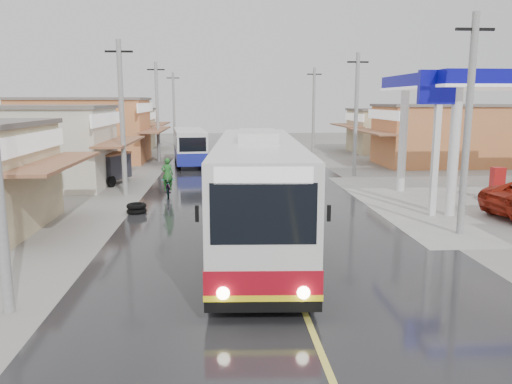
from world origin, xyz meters
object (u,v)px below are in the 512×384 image
cyclist (168,184)px  tricycle_near (111,166)px  tyre_stack (137,208)px  second_bus (190,146)px  coach_bus (257,192)px

cyclist → tricycle_near: bearing=123.2°
tyre_stack → second_bus: bearing=85.4°
coach_bus → cyclist: bearing=116.6°
coach_bus → tyre_stack: 7.54m
cyclist → tricycle_near: 5.87m
coach_bus → tricycle_near: size_ratio=4.46×
cyclist → tyre_stack: size_ratio=2.34×
second_bus → tyre_stack: bearing=-101.0°
coach_bus → tricycle_near: 15.68m
tricycle_near → second_bus: bearing=86.6°
second_bus → cyclist: size_ratio=4.07×
second_bus → coach_bus: bearing=-87.3°
second_bus → cyclist: second_bus is taller
cyclist → tricycle_near: (-3.84, 4.42, 0.40)m
second_bus → tyre_stack: 17.19m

